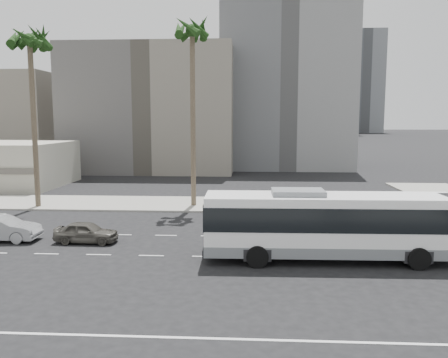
# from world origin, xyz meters

# --- Properties ---
(ground) EXTENTS (700.00, 700.00, 0.00)m
(ground) POSITION_xyz_m (0.00, 0.00, 0.00)
(ground) COLOR black
(ground) RESTS_ON ground
(sidewalk_north) EXTENTS (120.00, 7.00, 0.15)m
(sidewalk_north) POSITION_xyz_m (0.00, 15.50, 0.07)
(sidewalk_north) COLOR gray
(sidewalk_north) RESTS_ON ground
(midrise_beige_west) EXTENTS (24.00, 18.00, 18.00)m
(midrise_beige_west) POSITION_xyz_m (-12.00, 45.00, 9.00)
(midrise_beige_west) COLOR #605C58
(midrise_beige_west) RESTS_ON ground
(midrise_gray_center) EXTENTS (20.00, 20.00, 26.00)m
(midrise_gray_center) POSITION_xyz_m (8.00, 52.00, 13.00)
(midrise_gray_center) COLOR slate
(midrise_gray_center) RESTS_ON ground
(midrise_beige_far) EXTENTS (18.00, 16.00, 15.00)m
(midrise_beige_far) POSITION_xyz_m (-38.00, 50.00, 7.50)
(midrise_beige_far) COLOR #605C58
(midrise_beige_far) RESTS_ON ground
(civic_tower) EXTENTS (42.00, 42.00, 129.00)m
(civic_tower) POSITION_xyz_m (-2.00, 250.00, 38.83)
(civic_tower) COLOR #B9B5AC
(civic_tower) RESTS_ON ground
(highrise_right) EXTENTS (26.00, 26.00, 70.00)m
(highrise_right) POSITION_xyz_m (45.00, 230.00, 35.00)
(highrise_right) COLOR #565A5F
(highrise_right) RESTS_ON ground
(highrise_far) EXTENTS (22.00, 22.00, 60.00)m
(highrise_far) POSITION_xyz_m (70.00, 260.00, 30.00)
(highrise_far) COLOR #565A5F
(highrise_far) RESTS_ON ground
(city_bus) EXTENTS (13.40, 3.28, 3.84)m
(city_bus) POSITION_xyz_m (6.76, -0.18, 2.02)
(city_bus) COLOR white
(city_bus) RESTS_ON ground
(car_a) EXTENTS (1.69, 3.93, 1.32)m
(car_a) POSITION_xyz_m (-7.59, 2.51, 0.66)
(car_a) COLOR #514E46
(car_a) RESTS_ON ground
(car_b) EXTENTS (1.73, 4.82, 1.58)m
(car_b) POSITION_xyz_m (-13.09, 2.63, 0.79)
(car_b) COLOR #98999B
(car_b) RESTS_ON ground
(palm_near) EXTENTS (4.78, 4.78, 16.11)m
(palm_near) POSITION_xyz_m (-2.42, 14.61, 14.60)
(palm_near) COLOR brown
(palm_near) RESTS_ON ground
(palm_mid) EXTENTS (4.95, 4.95, 15.31)m
(palm_mid) POSITION_xyz_m (-15.76, 13.32, 13.77)
(palm_mid) COLOR brown
(palm_mid) RESTS_ON ground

